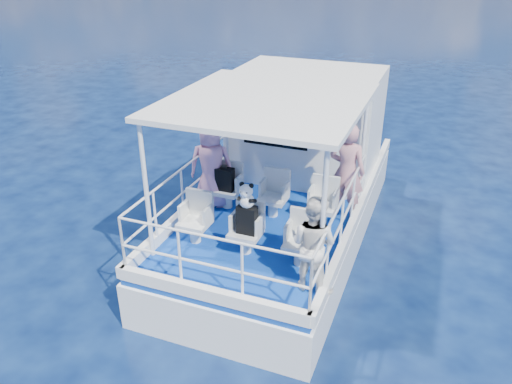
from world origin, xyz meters
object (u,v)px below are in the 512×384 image
backpack_center (247,220)px  panda (247,195)px  passenger_port_fwd (211,165)px  passenger_stbd_aft (313,244)px

backpack_center → panda: bearing=-76.1°
passenger_port_fwd → backpack_center: 1.80m
passenger_port_fwd → passenger_stbd_aft: (2.41, -1.77, -0.10)m
passenger_stbd_aft → panda: size_ratio=3.57×
passenger_stbd_aft → panda: bearing=-7.3°
passenger_port_fwd → backpack_center: (1.23, -1.29, -0.21)m
passenger_port_fwd → panda: 1.81m
panda → backpack_center: bearing=103.9°
backpack_center → panda: panda is taller
passenger_stbd_aft → passenger_port_fwd: bearing=-22.2°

